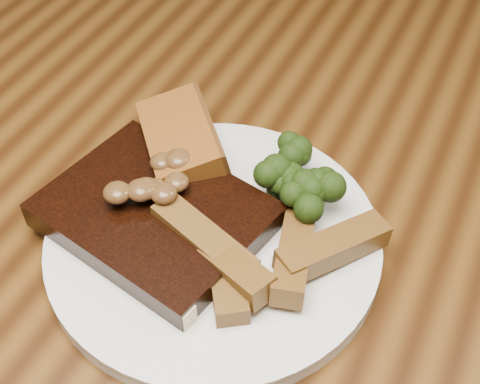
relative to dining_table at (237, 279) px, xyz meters
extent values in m
cube|color=#4C2E0F|center=(0.00, 0.00, 0.07)|extent=(1.60, 0.90, 0.04)
cube|color=black|center=(0.02, 0.74, -0.20)|extent=(0.51, 0.51, 0.04)
cylinder|color=black|center=(-0.13, 0.95, -0.44)|extent=(0.04, 0.04, 0.44)
cylinder|color=black|center=(0.17, 0.54, -0.44)|extent=(0.04, 0.04, 0.44)
cylinder|color=black|center=(-0.19, 0.59, -0.44)|extent=(0.04, 0.04, 0.44)
cylinder|color=silver|center=(0.00, -0.04, 0.10)|extent=(0.32, 0.32, 0.01)
cube|color=black|center=(-0.05, -0.05, 0.12)|extent=(0.20, 0.16, 0.03)
cube|color=beige|center=(-0.05, -0.11, 0.11)|extent=(0.15, 0.04, 0.02)
cube|color=brown|center=(-0.07, 0.03, 0.12)|extent=(0.11, 0.11, 0.02)
camera|label=1|loc=(0.17, -0.34, 0.53)|focal=50.00mm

